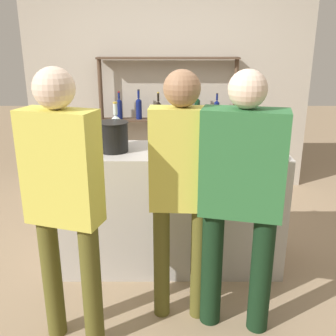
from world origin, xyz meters
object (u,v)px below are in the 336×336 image
at_px(counter_bottle_2, 175,131).
at_px(customer_center, 181,179).
at_px(cork_jar, 65,146).
at_px(customer_right, 241,189).
at_px(wine_glass, 239,133).
at_px(customer_left, 63,192).
at_px(counter_bottle_0, 116,129).
at_px(counter_bottle_1, 210,132).
at_px(ice_bucket, 113,137).

bearing_deg(counter_bottle_2, customer_center, -87.73).
distance_m(cork_jar, customer_right, 1.35).
xyz_separation_m(wine_glass, customer_left, (-1.17, -1.01, -0.11)).
xyz_separation_m(counter_bottle_2, cork_jar, (-0.81, -0.22, -0.06)).
xyz_separation_m(customer_left, customer_center, (0.68, 0.23, -0.01)).
height_order(counter_bottle_2, wine_glass, counter_bottle_2).
relative_size(counter_bottle_0, cork_jar, 2.37).
xyz_separation_m(counter_bottle_0, customer_left, (-0.18, -1.03, -0.13)).
bearing_deg(cork_jar, counter_bottle_2, 15.14).
bearing_deg(counter_bottle_2, counter_bottle_1, 0.99).
bearing_deg(counter_bottle_1, ice_bucket, -172.58).
height_order(counter_bottle_1, customer_right, customer_right).
xyz_separation_m(counter_bottle_1, counter_bottle_2, (-0.28, -0.00, 0.01)).
bearing_deg(counter_bottle_0, customer_center, -58.15).
xyz_separation_m(counter_bottle_0, wine_glass, (0.99, -0.02, -0.02)).
relative_size(counter_bottle_2, ice_bucket, 1.49).
distance_m(counter_bottle_1, ice_bucket, 0.75).
bearing_deg(counter_bottle_0, customer_left, -99.70).
bearing_deg(counter_bottle_1, wine_glass, 12.79).
relative_size(counter_bottle_0, customer_right, 0.21).
distance_m(cork_jar, customer_left, 0.75).
xyz_separation_m(counter_bottle_0, counter_bottle_1, (0.75, -0.08, -0.00)).
bearing_deg(customer_left, counter_bottle_2, -16.92).
relative_size(counter_bottle_0, ice_bucket, 1.50).
height_order(counter_bottle_1, wine_glass, counter_bottle_1).
bearing_deg(wine_glass, cork_jar, -168.14).
bearing_deg(customer_right, customer_left, 110.42).
xyz_separation_m(counter_bottle_0, customer_center, (0.50, -0.80, -0.14)).
distance_m(wine_glass, ice_bucket, 1.00).
relative_size(wine_glass, customer_right, 0.09).
height_order(ice_bucket, customer_left, customer_left).
bearing_deg(customer_center, counter_bottle_0, 35.01).
bearing_deg(customer_right, ice_bucket, 63.18).
distance_m(counter_bottle_0, wine_glass, 0.99).
relative_size(wine_glass, cork_jar, 0.98).
height_order(counter_bottle_0, cork_jar, counter_bottle_0).
height_order(counter_bottle_2, cork_jar, counter_bottle_2).
relative_size(wine_glass, customer_left, 0.09).
distance_m(cork_jar, customer_center, 0.98).
bearing_deg(ice_bucket, customer_center, -51.53).
bearing_deg(counter_bottle_2, counter_bottle_0, 169.94).
distance_m(wine_glass, customer_right, 0.90).
height_order(counter_bottle_0, counter_bottle_1, counter_bottle_0).
bearing_deg(wine_glass, counter_bottle_2, -173.41).
bearing_deg(customer_left, counter_bottle_1, -26.74).
distance_m(counter_bottle_1, wine_glass, 0.25).
distance_m(wine_glass, customer_left, 1.55).
xyz_separation_m(ice_bucket, customer_right, (0.86, -0.73, -0.14)).
bearing_deg(customer_right, counter_bottle_0, 57.01).
relative_size(counter_bottle_1, customer_left, 0.20).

